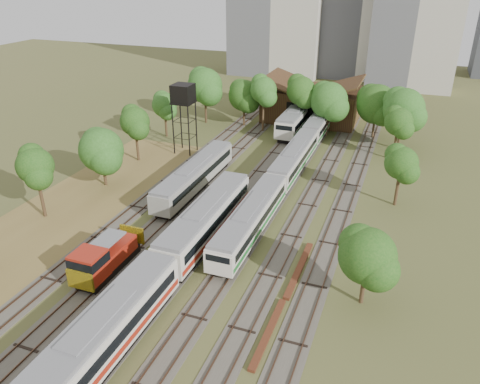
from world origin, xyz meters
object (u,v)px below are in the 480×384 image
at_px(railcar_green_set, 294,159).
at_px(water_tower, 183,95).
at_px(shunter_locomotive, 102,260).
at_px(railcar_red_set, 163,269).

height_order(railcar_green_set, water_tower, water_tower).
bearing_deg(shunter_locomotive, railcar_red_set, 1.76).
bearing_deg(shunter_locomotive, railcar_green_set, 70.66).
bearing_deg(railcar_red_set, shunter_locomotive, -178.24).
height_order(railcar_red_set, water_tower, water_tower).
bearing_deg(railcar_green_set, shunter_locomotive, -109.34).
distance_m(shunter_locomotive, water_tower, 31.53).
height_order(railcar_green_set, shunter_locomotive, shunter_locomotive).
distance_m(railcar_red_set, water_tower, 33.09).
relative_size(railcar_red_set, railcar_green_set, 0.66).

